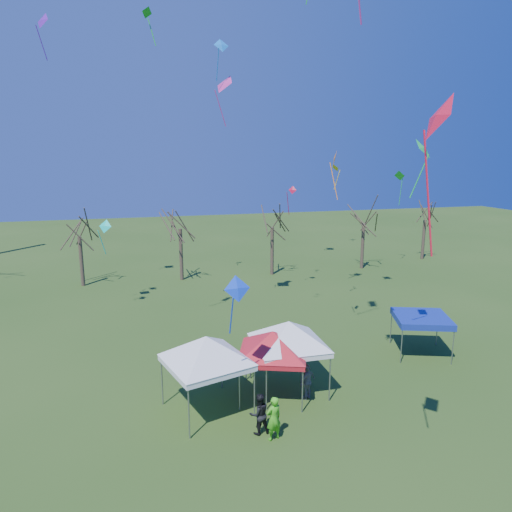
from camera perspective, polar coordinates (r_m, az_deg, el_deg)
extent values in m
plane|color=#2B4A18|center=(20.13, 6.27, -20.36)|extent=(140.00, 140.00, 0.00)
cylinder|color=#3D2D21|center=(41.49, -20.98, -0.64)|extent=(0.32, 0.32, 4.28)
cylinder|color=#3D2D21|center=(41.16, -9.35, 0.19)|extent=(0.32, 0.32, 4.64)
cylinder|color=#3D2D21|center=(42.52, 2.02, 0.63)|extent=(0.32, 0.32, 4.49)
cylinder|color=#3D2D21|center=(46.09, 13.17, 1.21)|extent=(0.32, 0.32, 4.47)
cylinder|color=#3D2D21|center=(52.24, 20.19, 1.92)|extent=(0.32, 0.32, 4.23)
cylinder|color=gray|center=(18.91, -8.38, -18.97)|extent=(0.06, 0.06, 2.13)
cylinder|color=gray|center=(21.34, -11.66, -15.23)|extent=(0.06, 0.06, 2.13)
cylinder|color=gray|center=(20.07, -0.20, -16.84)|extent=(0.06, 0.06, 2.13)
cylinder|color=gray|center=(22.38, -4.28, -13.63)|extent=(0.06, 0.06, 2.13)
cube|color=white|center=(20.07, -6.21, -13.09)|extent=(3.95, 3.95, 0.26)
pyramid|color=white|center=(19.59, -6.29, -9.95)|extent=(4.33, 4.33, 1.06)
cylinder|color=gray|center=(20.55, 1.30, -16.12)|extent=(0.06, 0.06, 2.11)
cylinder|color=gray|center=(23.11, -0.72, -12.74)|extent=(0.06, 0.06, 2.11)
cylinder|color=gray|center=(21.45, 9.21, -15.00)|extent=(0.06, 0.06, 2.11)
cylinder|color=gray|center=(23.91, 6.34, -11.92)|extent=(0.06, 0.06, 2.11)
cube|color=white|center=(21.70, 4.08, -11.07)|extent=(3.23, 3.23, 0.25)
pyramid|color=white|center=(21.26, 4.13, -8.14)|extent=(4.48, 4.48, 1.06)
cylinder|color=gray|center=(20.62, -2.09, -16.30)|extent=(0.06, 0.06, 1.94)
cylinder|color=gray|center=(23.03, -1.25, -13.07)|extent=(0.06, 0.06, 1.94)
cylinder|color=gray|center=(20.50, 5.82, -16.54)|extent=(0.06, 0.06, 1.94)
cylinder|color=gray|center=(22.92, 5.72, -13.26)|extent=(0.06, 0.06, 1.94)
cube|color=red|center=(21.24, 2.07, -12.12)|extent=(3.74, 3.74, 0.23)
pyramid|color=red|center=(20.81, 2.10, -9.39)|extent=(3.87, 3.87, 0.97)
cylinder|color=gray|center=(25.93, 17.72, -10.73)|extent=(0.06, 0.06, 1.90)
cylinder|color=gray|center=(28.33, 16.51, -8.66)|extent=(0.06, 0.06, 1.90)
cylinder|color=gray|center=(26.67, 23.38, -10.53)|extent=(0.06, 0.06, 1.90)
cylinder|color=gray|center=(29.01, 21.71, -8.54)|extent=(0.06, 0.06, 1.90)
cube|color=navy|center=(27.08, 20.00, -7.49)|extent=(3.64, 3.64, 0.23)
cube|color=navy|center=(27.03, 20.02, -7.15)|extent=(3.64, 3.64, 0.11)
imported|color=#45BA1D|center=(18.80, 2.22, -19.61)|extent=(0.76, 0.61, 1.80)
imported|color=black|center=(19.15, 0.40, -19.14)|extent=(0.87, 0.70, 1.70)
imported|color=slate|center=(21.64, 6.43, -15.30)|extent=(1.05, 0.85, 1.67)
cone|color=#C01236|center=(35.77, 4.58, 8.23)|extent=(0.67, 0.57, 0.64)
cube|color=#C01236|center=(35.95, 4.02, 6.55)|extent=(0.45, 0.62, 1.83)
cone|color=blue|center=(29.77, -4.35, 24.82)|extent=(1.00, 0.67, 0.84)
cube|color=blue|center=(29.47, -4.82, 22.72)|extent=(0.12, 0.55, 1.78)
cone|color=red|center=(12.60, 21.79, 15.97)|extent=(1.00, 1.43, 1.19)
cube|color=red|center=(12.81, 20.69, 7.16)|extent=(0.50, 0.16, 3.29)
cone|color=#6118AA|center=(37.29, -25.17, 25.12)|extent=(1.27, 1.33, 1.13)
cube|color=#6118AA|center=(37.24, -25.23, 22.96)|extent=(0.53, 0.46, 2.16)
cone|color=#D62F93|center=(29.80, -4.01, 20.71)|extent=(1.54, 1.74, 1.18)
cube|color=#D62F93|center=(29.95, -4.47, 17.91)|extent=(0.79, 0.41, 2.14)
cone|color=#0ED5BD|center=(34.30, -18.37, 3.56)|extent=(1.12, 0.98, 0.97)
cube|color=#0ED5BD|center=(34.70, -18.70, 1.63)|extent=(0.46, 0.64, 1.89)
cone|color=orange|center=(26.16, 9.78, 11.96)|extent=(0.62, 0.90, 0.89)
cube|color=orange|center=(26.45, 9.70, 9.21)|extent=(0.50, 0.28, 2.10)
cone|color=green|center=(20.59, 20.23, 12.56)|extent=(1.25, 1.20, 0.86)
cube|color=green|center=(20.30, 19.72, 9.33)|extent=(0.46, 0.56, 1.81)
cone|color=#179821|center=(47.36, 17.52, 9.59)|extent=(1.06, 1.21, 1.01)
cube|color=#179821|center=(47.36, 17.64, 7.66)|extent=(0.41, 0.29, 2.63)
cube|color=#CD2D89|center=(18.02, 12.81, 28.21)|extent=(0.33, 0.21, 1.16)
cone|color=gold|center=(36.11, 9.92, 10.84)|extent=(0.65, 0.83, 0.61)
cube|color=gold|center=(35.94, 10.10, 9.38)|extent=(0.53, 0.15, 1.46)
cone|color=blue|center=(17.16, -2.34, -4.09)|extent=(1.07, 0.56, 0.98)
cube|color=blue|center=(17.41, -3.09, -7.49)|extent=(0.09, 0.53, 1.60)
cone|color=green|center=(36.76, -13.51, 27.51)|extent=(0.99, 0.91, 0.75)
cube|color=green|center=(36.69, -12.90, 25.64)|extent=(0.49, 0.66, 1.97)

